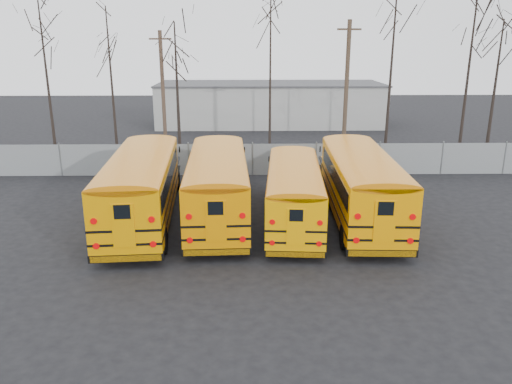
{
  "coord_description": "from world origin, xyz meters",
  "views": [
    {
      "loc": [
        -0.34,
        -18.55,
        8.17
      ],
      "look_at": [
        0.06,
        3.0,
        1.6
      ],
      "focal_mm": 35.0,
      "sensor_mm": 36.0,
      "label": 1
    }
  ],
  "objects_px": {
    "bus_a": "(142,182)",
    "utility_pole_left": "(163,92)",
    "bus_b": "(218,180)",
    "bus_d": "(360,180)",
    "utility_pole_right": "(346,90)",
    "bus_c": "(294,188)"
  },
  "relations": [
    {
      "from": "bus_d",
      "to": "utility_pole_right",
      "type": "distance_m",
      "value": 13.0
    },
    {
      "from": "bus_a",
      "to": "bus_d",
      "type": "distance_m",
      "value": 10.16
    },
    {
      "from": "bus_b",
      "to": "utility_pole_right",
      "type": "distance_m",
      "value": 15.2
    },
    {
      "from": "bus_c",
      "to": "utility_pole_right",
      "type": "xyz_separation_m",
      "value": [
        4.76,
        13.11,
        3.2
      ]
    },
    {
      "from": "bus_c",
      "to": "utility_pole_left",
      "type": "distance_m",
      "value": 17.47
    },
    {
      "from": "bus_d",
      "to": "utility_pole_right",
      "type": "relative_size",
      "value": 1.24
    },
    {
      "from": "bus_b",
      "to": "utility_pole_right",
      "type": "xyz_separation_m",
      "value": [
        8.28,
        12.39,
        2.99
      ]
    },
    {
      "from": "bus_a",
      "to": "bus_c",
      "type": "distance_m",
      "value": 7.0
    },
    {
      "from": "utility_pole_right",
      "to": "bus_a",
      "type": "bearing_deg",
      "value": -143.19
    },
    {
      "from": "bus_a",
      "to": "bus_d",
      "type": "bearing_deg",
      "value": -2.82
    },
    {
      "from": "bus_c",
      "to": "utility_pole_left",
      "type": "height_order",
      "value": "utility_pole_left"
    },
    {
      "from": "bus_a",
      "to": "bus_b",
      "type": "distance_m",
      "value": 3.49
    },
    {
      "from": "bus_a",
      "to": "bus_b",
      "type": "xyz_separation_m",
      "value": [
        3.47,
        0.39,
        -0.05
      ]
    },
    {
      "from": "utility_pole_right",
      "to": "bus_b",
      "type": "bearing_deg",
      "value": -134.36
    },
    {
      "from": "bus_d",
      "to": "utility_pole_left",
      "type": "xyz_separation_m",
      "value": [
        -11.41,
        14.58,
        2.63
      ]
    },
    {
      "from": "utility_pole_left",
      "to": "utility_pole_right",
      "type": "xyz_separation_m",
      "value": [
        13.0,
        -2.02,
        0.34
      ]
    },
    {
      "from": "bus_a",
      "to": "utility_pole_left",
      "type": "height_order",
      "value": "utility_pole_left"
    },
    {
      "from": "bus_c",
      "to": "bus_d",
      "type": "height_order",
      "value": "bus_d"
    },
    {
      "from": "bus_a",
      "to": "utility_pole_right",
      "type": "bearing_deg",
      "value": 43.33
    },
    {
      "from": "bus_d",
      "to": "bus_b",
      "type": "bearing_deg",
      "value": -178.9
    },
    {
      "from": "bus_c",
      "to": "bus_a",
      "type": "bearing_deg",
      "value": -178.47
    },
    {
      "from": "bus_b",
      "to": "utility_pole_left",
      "type": "bearing_deg",
      "value": 105.75
    }
  ]
}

